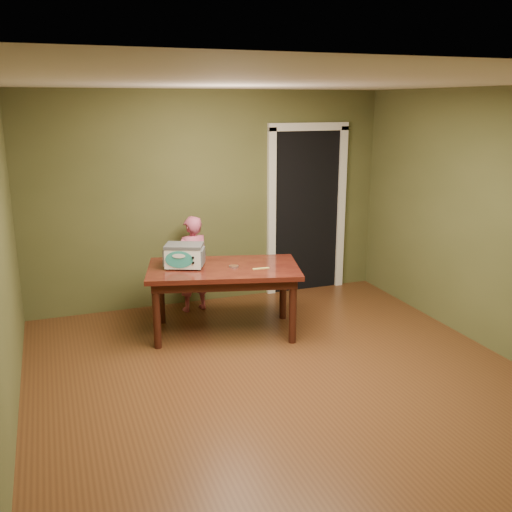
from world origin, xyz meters
The scene contains 8 objects.
floor centered at (0.00, 0.00, 0.00)m, with size 5.00×5.00×0.00m, color #553018.
room_shell centered at (0.00, 0.00, 1.71)m, with size 4.52×5.02×2.61m.
doorway centered at (1.30, 2.78, 1.06)m, with size 1.10×0.66×2.25m.
dining_table centered at (-0.17, 1.40, 0.65)m, with size 1.77×1.27×0.75m.
toy_oven centered at (-0.57, 1.52, 0.89)m, with size 0.48×0.40×0.25m.
baking_pan centered at (-0.08, 1.34, 0.76)m, with size 0.10×0.10×0.02m.
spatula centered at (0.18, 1.19, 0.75)m, with size 0.18×0.03×0.01m, color #DDD260.
child centered at (-0.32, 2.20, 0.58)m, with size 0.42×0.28×1.16m, color #C75277.
Camera 1 is at (-1.86, -4.20, 2.45)m, focal length 40.00 mm.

